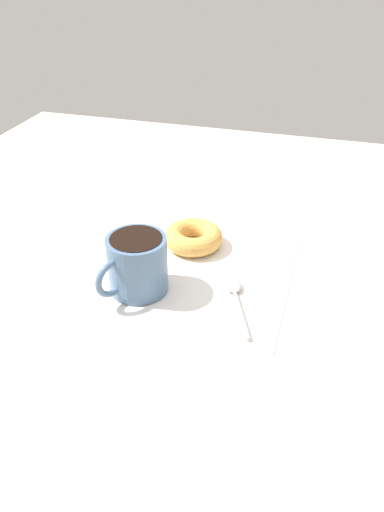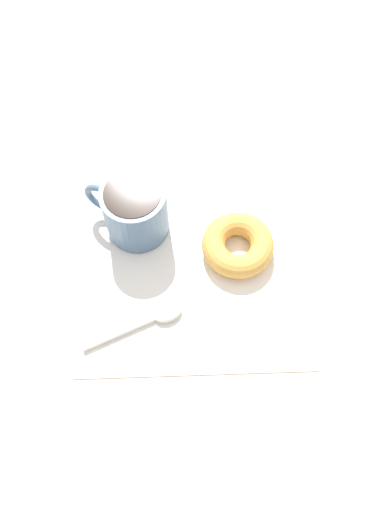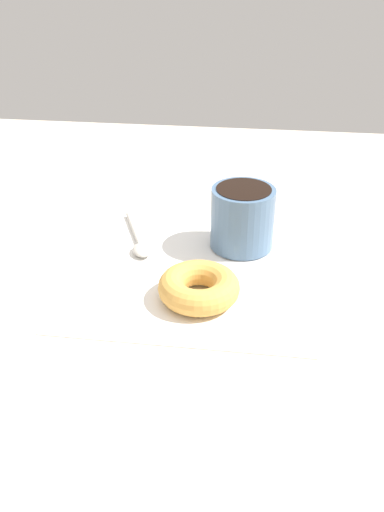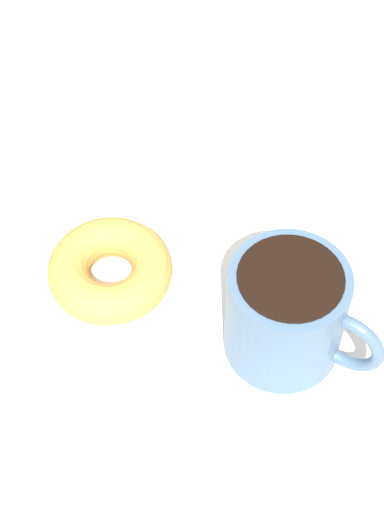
% 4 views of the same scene
% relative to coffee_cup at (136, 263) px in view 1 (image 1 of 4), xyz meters
% --- Properties ---
extents(ground_plane, '(1.20, 1.20, 0.02)m').
position_rel_coffee_cup_xyz_m(ground_plane, '(0.10, -0.04, -0.06)').
color(ground_plane, beige).
extents(napkin, '(0.30, 0.30, 0.00)m').
position_rel_coffee_cup_xyz_m(napkin, '(0.07, -0.06, -0.04)').
color(napkin, white).
rests_on(napkin, ground_plane).
extents(coffee_cup, '(0.11, 0.08, 0.08)m').
position_rel_coffee_cup_xyz_m(coffee_cup, '(0.00, 0.00, 0.00)').
color(coffee_cup, slate).
rests_on(coffee_cup, napkin).
extents(donut, '(0.09, 0.09, 0.03)m').
position_rel_coffee_cup_xyz_m(donut, '(0.13, -0.04, -0.03)').
color(donut, gold).
rests_on(donut, napkin).
extents(spoon, '(0.13, 0.06, 0.01)m').
position_rel_coffee_cup_xyz_m(spoon, '(0.02, -0.14, -0.04)').
color(spoon, '#B7B2A8').
rests_on(spoon, napkin).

